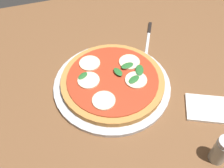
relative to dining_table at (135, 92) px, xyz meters
name	(u,v)px	position (x,y,z in m)	size (l,w,h in m)	color
ground_plane	(127,165)	(0.00, 0.00, -0.62)	(6.00, 6.00, 0.00)	#2D2B28
dining_table	(135,92)	(0.00, 0.00, 0.00)	(1.13, 0.98, 0.73)	brown
serving_tray	(112,85)	(0.10, 0.03, 0.11)	(0.35, 0.35, 0.01)	silver
pizza	(113,80)	(0.09, 0.03, 0.13)	(0.31, 0.31, 0.03)	#C6843F
napkin	(210,109)	(-0.14, 0.20, 0.11)	(0.13, 0.09, 0.01)	white
knife	(149,34)	(-0.11, -0.16, 0.11)	(0.09, 0.16, 0.01)	black
pepper_shaker	(221,150)	(-0.08, 0.33, 0.15)	(0.04, 0.04, 0.09)	#B2B7AD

